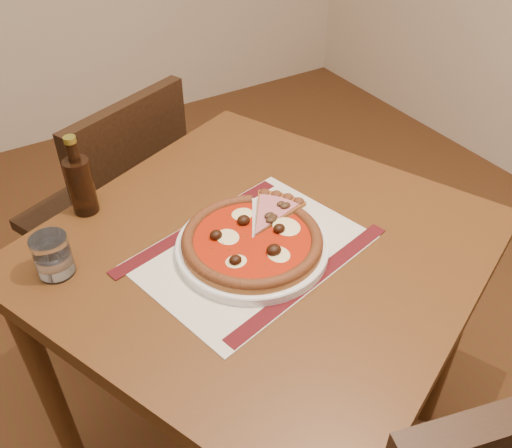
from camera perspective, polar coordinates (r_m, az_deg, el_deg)
The scene contains 8 objects.
table at distance 1.14m, azimuth 0.53°, elevation -5.67°, with size 1.05×1.05×0.75m.
chair_far at distance 1.66m, azimuth -14.34°, elevation 1.88°, with size 0.52×0.52×0.84m.
placemat at distance 1.05m, azimuth -0.40°, elevation -2.88°, with size 0.42×0.30×0.00m, color beige.
plate at distance 1.04m, azimuth -0.40°, elevation -2.47°, with size 0.29×0.29×0.02m, color white.
pizza at distance 1.03m, azimuth -0.41°, elevation -1.66°, with size 0.27×0.27×0.04m.
ham_slice at distance 1.11m, azimuth 1.43°, elevation 1.67°, with size 0.15×0.13×0.02m.
water_glass at distance 1.05m, azimuth -20.62°, elevation -3.14°, with size 0.07×0.07×0.08m, color white.
bottle at distance 1.17m, azimuth -17.99°, elevation 4.10°, with size 0.05×0.05×0.18m.
Camera 1 is at (0.31, 0.30, 1.45)m, focal length 38.00 mm.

